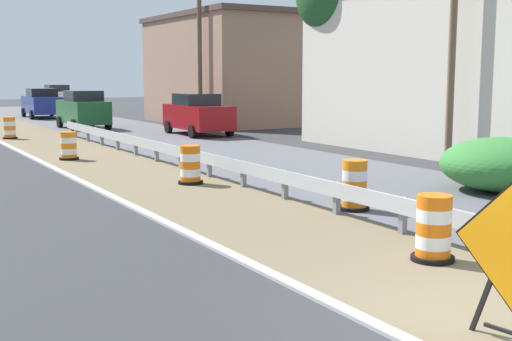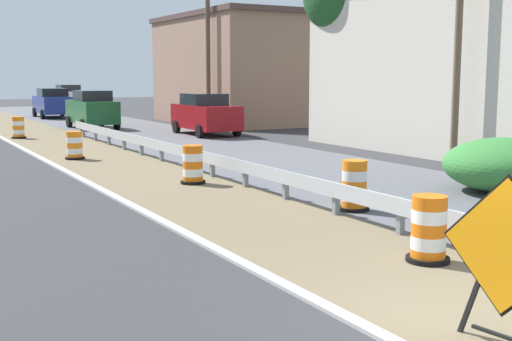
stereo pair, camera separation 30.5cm
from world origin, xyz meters
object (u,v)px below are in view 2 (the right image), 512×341
object	(u,v)px
car_lead_near_lane	(52,103)
utility_pole_mid	(208,48)
warning_sign_diamond	(505,254)
traffic_barrel_mid	(193,166)
car_mid_far_lane	(205,114)
traffic_barrel_far	(75,147)
car_lead_far_lane	(92,110)
traffic_barrel_farther	(18,129)
car_trailing_near_lane	(69,97)
utility_pole_near	(458,41)
traffic_barrel_nearest	(429,232)
traffic_barrel_close	(354,188)

from	to	relation	value
car_lead_near_lane	utility_pole_mid	distance (m)	15.59
warning_sign_diamond	traffic_barrel_mid	bearing A→B (deg)	-106.03
warning_sign_diamond	utility_pole_mid	distance (m)	30.25
car_mid_far_lane	utility_pole_mid	distance (m)	4.85
traffic_barrel_far	car_lead_far_lane	world-z (taller)	car_lead_far_lane
traffic_barrel_mid	car_mid_far_lane	size ratio (longest dim) A/B	0.22
traffic_barrel_farther	car_mid_far_lane	distance (m)	8.84
traffic_barrel_far	car_mid_far_lane	xyz separation A→B (m)	(8.14, 6.61, 0.58)
warning_sign_diamond	traffic_barrel_mid	distance (m)	11.92
traffic_barrel_far	car_lead_near_lane	distance (m)	24.39
car_trailing_near_lane	car_mid_far_lane	bearing A→B (deg)	0.78
car_lead_far_lane	car_mid_far_lane	xyz separation A→B (m)	(3.84, -6.54, -0.03)
car_mid_far_lane	car_lead_far_lane	bearing A→B (deg)	-147.56
traffic_barrel_farther	utility_pole_near	bearing A→B (deg)	-57.74
car_lead_near_lane	car_lead_far_lane	xyz separation A→B (m)	(-0.21, -10.81, 0.03)
utility_pole_near	utility_pole_mid	bearing A→B (deg)	91.89
car_lead_near_lane	car_mid_far_lane	size ratio (longest dim) A/B	0.99
traffic_barrel_far	car_mid_far_lane	size ratio (longest dim) A/B	0.20
traffic_barrel_farther	utility_pole_mid	xyz separation A→B (m)	(10.09, 0.58, 3.94)
traffic_barrel_nearest	car_mid_far_lane	size ratio (longest dim) A/B	0.22
traffic_barrel_close	utility_pole_near	distance (m)	9.09
warning_sign_diamond	traffic_barrel_farther	distance (m)	27.83
traffic_barrel_farther	utility_pole_near	world-z (taller)	utility_pole_near
warning_sign_diamond	traffic_barrel_farther	xyz separation A→B (m)	(-0.26, 27.83, -0.59)
traffic_barrel_farther	utility_pole_mid	distance (m)	10.85
traffic_barrel_mid	car_lead_far_lane	xyz separation A→B (m)	(2.82, 20.08, 0.57)
traffic_barrel_farther	car_lead_near_lane	distance (m)	15.64
warning_sign_diamond	car_mid_far_lane	distance (m)	26.63
warning_sign_diamond	traffic_barrel_nearest	world-z (taller)	warning_sign_diamond
car_lead_near_lane	car_mid_far_lane	bearing A→B (deg)	-166.59
traffic_barrel_nearest	traffic_barrel_far	world-z (taller)	traffic_barrel_nearest
car_lead_far_lane	utility_pole_near	xyz separation A→B (m)	(6.04, -20.96, 2.98)
traffic_barrel_mid	car_trailing_near_lane	xyz separation A→B (m)	(6.77, 41.58, 0.58)
car_lead_far_lane	utility_pole_mid	size ratio (longest dim) A/B	0.50
car_mid_far_lane	utility_pole_near	bearing A→B (deg)	10.69
car_lead_near_lane	car_trailing_near_lane	bearing A→B (deg)	-17.70
traffic_barrel_far	car_lead_far_lane	xyz separation A→B (m)	(4.30, 13.16, 0.61)
warning_sign_diamond	traffic_barrel_mid	world-z (taller)	warning_sign_diamond
utility_pole_mid	traffic_barrel_farther	bearing A→B (deg)	-176.71
warning_sign_diamond	traffic_barrel_close	world-z (taller)	warning_sign_diamond
traffic_barrel_farther	car_mid_far_lane	xyz separation A→B (m)	(8.47, -2.49, 0.56)
traffic_barrel_nearest	traffic_barrel_far	distance (m)	15.91
traffic_barrel_close	utility_pole_mid	xyz separation A→B (m)	(6.67, 21.68, 3.89)
car_lead_far_lane	utility_pole_near	distance (m)	22.01
traffic_barrel_farther	car_mid_far_lane	size ratio (longest dim) A/B	0.21
traffic_barrel_farther	utility_pole_mid	size ratio (longest dim) A/B	0.12
traffic_barrel_nearest	traffic_barrel_close	size ratio (longest dim) A/B	0.96
traffic_barrel_close	utility_pole_near	bearing A→B (deg)	30.06
car_trailing_near_lane	car_lead_far_lane	size ratio (longest dim) A/B	1.09
traffic_barrel_close	car_lead_near_lane	bearing A→B (deg)	87.74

